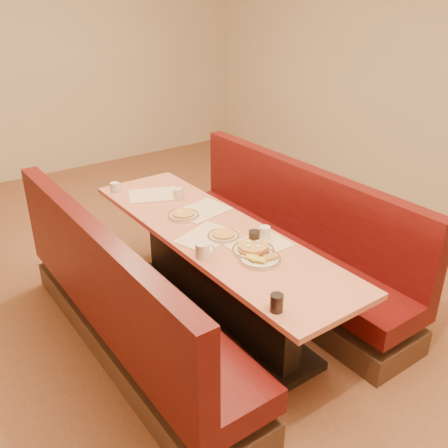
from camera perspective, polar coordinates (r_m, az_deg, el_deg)
ground at (r=3.97m, az=-1.09°, el=-10.45°), size 8.00×8.00×0.00m
room_envelope at (r=3.23m, az=-1.39°, el=18.40°), size 6.04×8.04×2.82m
diner_table at (r=3.76m, az=-1.13°, el=-5.85°), size 0.70×2.50×0.75m
booth_left at (r=3.47m, az=-11.24°, el=-9.64°), size 0.55×2.50×1.05m
booth_right at (r=4.17m, az=7.17°, el=-2.85°), size 0.55×2.50×1.05m
placemat_near_left at (r=3.48m, az=-1.97°, el=-1.45°), size 0.47×0.41×0.00m
placemat_near_right at (r=3.38m, az=4.07°, el=-2.40°), size 0.40×0.30×0.00m
placemat_far_left at (r=4.21m, az=-8.03°, el=3.34°), size 0.49×0.43×0.00m
placemat_far_right at (r=3.88m, az=-2.52°, el=1.57°), size 0.45×0.37×0.00m
pancake_plate at (r=3.29m, az=3.36°, el=-2.85°), size 0.28×0.28×0.06m
eggs_plate at (r=3.20m, az=4.09°, el=-3.93°), size 0.28×0.28×0.06m
extra_plate_mid at (r=3.47m, az=-0.09°, el=-1.31°), size 0.23×0.23×0.05m
extra_plate_far at (r=3.79m, az=-4.69°, el=1.06°), size 0.24×0.24×0.05m
coffee_mug_a at (r=3.47m, az=4.71°, el=-0.90°), size 0.11×0.08×0.08m
coffee_mug_b at (r=3.21m, az=-2.40°, el=-3.00°), size 0.13×0.09×0.10m
coffee_mug_c at (r=4.12m, az=-5.29°, el=3.53°), size 0.11×0.08×0.08m
coffee_mug_d at (r=4.34m, az=-12.35°, el=4.17°), size 0.10×0.07×0.08m
soda_tumbler_near at (r=2.73m, az=6.04°, el=-8.96°), size 0.07×0.07×0.10m
soda_tumbler_mid at (r=3.36m, az=3.48°, el=-1.62°), size 0.08×0.08×0.11m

